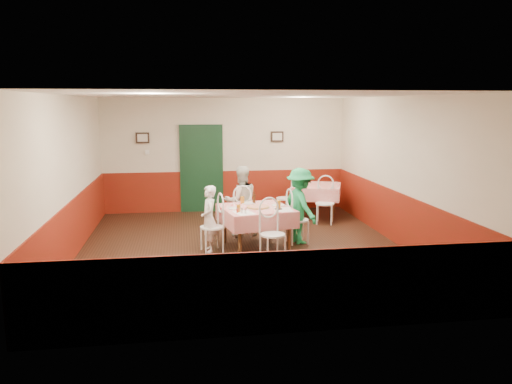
{
  "coord_description": "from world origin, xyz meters",
  "views": [
    {
      "loc": [
        -1.07,
        -8.86,
        2.65
      ],
      "look_at": [
        0.27,
        0.1,
        1.05
      ],
      "focal_mm": 35.0,
      "sensor_mm": 36.0,
      "label": 1
    }
  ],
  "objects": [
    {
      "name": "door",
      "position": [
        -0.6,
        3.45,
        1.05
      ],
      "size": [
        0.96,
        0.06,
        2.1
      ],
      "primitive_type": "cube",
      "color": "black",
      "rests_on": "ground"
    },
    {
      "name": "picture_left",
      "position": [
        -2.0,
        3.45,
        1.85
      ],
      "size": [
        0.32,
        0.03,
        0.26
      ],
      "primitive_type": "cube",
      "color": "black",
      "rests_on": "back_wall"
    },
    {
      "name": "plate_far",
      "position": [
        0.17,
        0.49,
        0.77
      ],
      "size": [
        0.29,
        0.29,
        0.01
      ],
      "primitive_type": "cylinder",
      "rotation": [
        0.0,
        0.0,
        0.2
      ],
      "color": "white",
      "rests_on": "main_table"
    },
    {
      "name": "front_wall",
      "position": [
        0.0,
        -3.5,
        1.4
      ],
      "size": [
        6.0,
        0.1,
        2.8
      ],
      "primitive_type": "cube",
      "color": "beige",
      "rests_on": "ground"
    },
    {
      "name": "plate_right",
      "position": [
        0.7,
        0.19,
        0.77
      ],
      "size": [
        0.29,
        0.29,
        0.01
      ],
      "primitive_type": "cylinder",
      "rotation": [
        0.0,
        0.0,
        0.2
      ],
      "color": "white",
      "rests_on": "main_table"
    },
    {
      "name": "menu_right",
      "position": [
        0.73,
        -0.17,
        0.76
      ],
      "size": [
        0.31,
        0.4,
        0.0
      ],
      "primitive_type": "cube",
      "rotation": [
        0.0,
        0.0,
        -0.01
      ],
      "color": "white",
      "rests_on": "main_table"
    },
    {
      "name": "wainscot_front",
      "position": [
        0.0,
        -3.48,
        0.5
      ],
      "size": [
        6.0,
        0.03,
        1.0
      ],
      "primitive_type": "cube",
      "color": "maroon",
      "rests_on": "ground"
    },
    {
      "name": "glass_b",
      "position": [
        0.66,
        -0.04,
        0.83
      ],
      "size": [
        0.1,
        0.1,
        0.15
      ],
      "primitive_type": "cylinder",
      "rotation": [
        0.0,
        0.0,
        0.2
      ],
      "color": "#BF7219",
      "rests_on": "main_table"
    },
    {
      "name": "picture_right",
      "position": [
        1.3,
        3.45,
        1.85
      ],
      "size": [
        0.32,
        0.03,
        0.26
      ],
      "primitive_type": "cube",
      "color": "black",
      "rests_on": "back_wall"
    },
    {
      "name": "wallet",
      "position": [
        0.64,
        -0.15,
        0.77
      ],
      "size": [
        0.13,
        0.11,
        0.02
      ],
      "primitive_type": "cube",
      "rotation": [
        0.0,
        0.0,
        0.2
      ],
      "color": "black",
      "rests_on": "main_table"
    },
    {
      "name": "glass_a",
      "position": [
        -0.1,
        -0.23,
        0.82
      ],
      "size": [
        0.08,
        0.08,
        0.13
      ],
      "primitive_type": "cylinder",
      "rotation": [
        0.0,
        0.0,
        0.2
      ],
      "color": "#BF7219",
      "rests_on": "main_table"
    },
    {
      "name": "chair_left",
      "position": [
        -0.57,
        -0.06,
        0.45
      ],
      "size": [
        0.5,
        0.5,
        0.9
      ],
      "primitive_type": null,
      "rotation": [
        0.0,
        0.0,
        -1.35
      ],
      "color": "white",
      "rests_on": "ground"
    },
    {
      "name": "wainscot_left",
      "position": [
        -2.98,
        0.0,
        0.5
      ],
      "size": [
        0.03,
        7.0,
        1.0
      ],
      "primitive_type": "cube",
      "color": "maroon",
      "rests_on": "ground"
    },
    {
      "name": "menu_left",
      "position": [
        -0.02,
        -0.33,
        0.76
      ],
      "size": [
        0.41,
        0.48,
        0.0
      ],
      "primitive_type": "cube",
      "rotation": [
        0.0,
        0.0,
        0.33
      ],
      "color": "white",
      "rests_on": "main_table"
    },
    {
      "name": "pizza",
      "position": [
        0.3,
        0.07,
        0.77
      ],
      "size": [
        0.47,
        0.47,
        0.03
      ],
      "primitive_type": "cylinder",
      "rotation": [
        0.0,
        0.0,
        0.2
      ],
      "color": "#B74723",
      "rests_on": "main_table"
    },
    {
      "name": "shaker_b",
      "position": [
        0.01,
        -0.4,
        0.81
      ],
      "size": [
        0.04,
        0.04,
        0.09
      ],
      "primitive_type": "cylinder",
      "rotation": [
        0.0,
        0.0,
        0.2
      ],
      "color": "silver",
      "rests_on": "main_table"
    },
    {
      "name": "left_wall",
      "position": [
        -3.0,
        0.0,
        1.4
      ],
      "size": [
        0.1,
        7.0,
        2.8
      ],
      "primitive_type": "cube",
      "color": "beige",
      "rests_on": "ground"
    },
    {
      "name": "beer_bottle",
      "position": [
        0.29,
        0.5,
        0.86
      ],
      "size": [
        0.07,
        0.07,
        0.21
      ],
      "primitive_type": "cylinder",
      "rotation": [
        0.0,
        0.0,
        0.2
      ],
      "color": "#381C0A",
      "rests_on": "main_table"
    },
    {
      "name": "ceiling",
      "position": [
        0.0,
        0.0,
        2.8
      ],
      "size": [
        7.0,
        7.0,
        0.0
      ],
      "primitive_type": "plane",
      "color": "white",
      "rests_on": "back_wall"
    },
    {
      "name": "chair_near",
      "position": [
        0.43,
        -0.73,
        0.45
      ],
      "size": [
        0.51,
        0.51,
        0.9
      ],
      "primitive_type": null,
      "rotation": [
        0.0,
        0.0,
        0.24
      ],
      "color": "white",
      "rests_on": "ground"
    },
    {
      "name": "wainscot_back",
      "position": [
        0.0,
        3.48,
        0.5
      ],
      "size": [
        6.0,
        0.03,
        1.0
      ],
      "primitive_type": "cube",
      "color": "maroon",
      "rests_on": "ground"
    },
    {
      "name": "shaker_c",
      "position": [
        -0.13,
        -0.31,
        0.81
      ],
      "size": [
        0.04,
        0.04,
        0.09
      ],
      "primitive_type": "cylinder",
      "rotation": [
        0.0,
        0.0,
        0.2
      ],
      "color": "#B23319",
      "rests_on": "main_table"
    },
    {
      "name": "main_table",
      "position": [
        0.27,
        0.1,
        0.38
      ],
      "size": [
        1.43,
        1.43,
        0.77
      ],
      "primitive_type": "cube",
      "rotation": [
        0.0,
        0.0,
        0.2
      ],
      "color": "red",
      "rests_on": "ground"
    },
    {
      "name": "diner_right",
      "position": [
        1.15,
        0.28,
        0.73
      ],
      "size": [
        0.81,
        1.06,
        1.46
      ],
      "primitive_type": "imported",
      "rotation": [
        0.0,
        0.0,
        1.89
      ],
      "color": "gray",
      "rests_on": "ground"
    },
    {
      "name": "chair_right",
      "position": [
        1.1,
        0.27,
        0.45
      ],
      "size": [
        0.46,
        0.46,
        0.9
      ],
      "primitive_type": null,
      "rotation": [
        0.0,
        0.0,
        1.68
      ],
      "color": "white",
      "rests_on": "ground"
    },
    {
      "name": "shaker_a",
      "position": [
        -0.05,
        -0.38,
        0.81
      ],
      "size": [
        0.04,
        0.04,
        0.09
      ],
      "primitive_type": "cylinder",
      "rotation": [
        0.0,
        0.0,
        0.2
      ],
      "color": "silver",
      "rests_on": "main_table"
    },
    {
      "name": "diner_left",
      "position": [
        -0.62,
        -0.07,
        0.61
      ],
      "size": [
        0.32,
        0.46,
        1.22
      ],
      "primitive_type": "imported",
      "rotation": [
        0.0,
        0.0,
        -1.51
      ],
      "color": "gray",
      "rests_on": "ground"
    },
    {
      "name": "chair_far",
      "position": [
        0.1,
        0.94,
        0.45
      ],
      "size": [
        0.44,
        0.44,
        0.9
      ],
      "primitive_type": null,
      "rotation": [
        0.0,
        0.0,
        3.09
      ],
      "color": "white",
      "rests_on": "ground"
    },
    {
      "name": "diner_far",
      "position": [
        0.09,
        0.98,
        0.71
      ],
      "size": [
        0.77,
        0.65,
        1.43
      ],
      "primitive_type": "imported",
      "rotation": [
        0.0,
        0.0,
        3.31
      ],
      "color": "gray",
      "rests_on": "ground"
    },
    {
      "name": "chair_second_b",
      "position": [
        2.07,
        1.75,
        0.45
      ],
      "size": [
        0.54,
        0.54,
        0.9
      ],
      "primitive_type": null,
      "rotation": [
        0.0,
        0.0,
        -0.34
      ],
      "color": "white",
      "rests_on": "ground"
    },
    {
      "name": "plate_left",
      "position": [
        -0.13,
        0.04,
        0.77
      ],
      "size": [
        0.29,
        0.29,
        0.01
      ],
      "primitive_type": "cylinder",
      "rotation": [
        0.0,
        0.0,
        0.2
      ],
      "color": "white",
      "rests_on": "main_table"
    },
    {
      "name": "glass_c",
      "position": [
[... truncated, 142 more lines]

